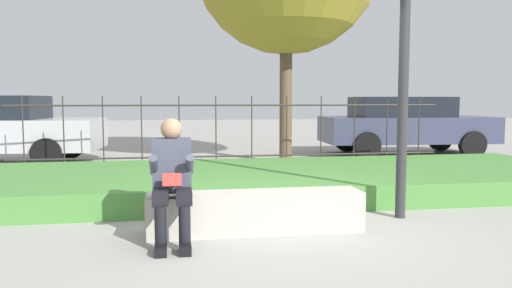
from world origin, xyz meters
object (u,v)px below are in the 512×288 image
at_px(person_seated_reader, 172,176).
at_px(street_lamp, 405,32).
at_px(stone_bench, 256,214).
at_px(car_parked_right, 405,124).

height_order(person_seated_reader, street_lamp, street_lamp).
height_order(stone_bench, person_seated_reader, person_seated_reader).
height_order(stone_bench, street_lamp, street_lamp).
bearing_deg(street_lamp, person_seated_reader, -167.25).
relative_size(stone_bench, person_seated_reader, 1.87).
xyz_separation_m(stone_bench, person_seated_reader, (-0.87, -0.26, 0.47)).
height_order(car_parked_right, street_lamp, street_lamp).
xyz_separation_m(car_parked_right, street_lamp, (-3.21, -6.46, 1.41)).
xyz_separation_m(stone_bench, car_parked_right, (5.03, 6.81, 0.60)).
relative_size(person_seated_reader, street_lamp, 0.35).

